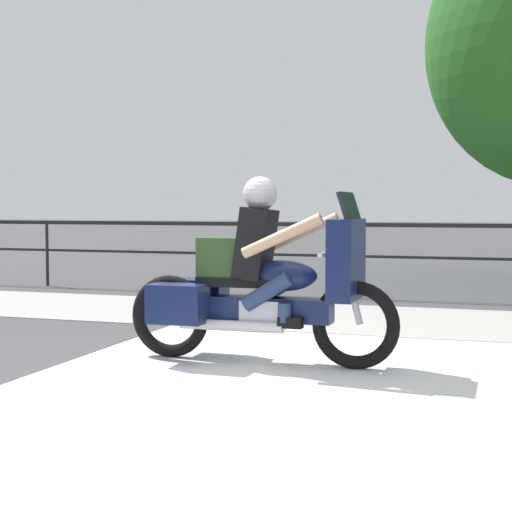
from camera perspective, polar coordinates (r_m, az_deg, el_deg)
name	(u,v)px	position (r m, az deg, el deg)	size (l,w,h in m)	color
ground_plane	(208,375)	(6.27, -3.50, -8.60)	(120.00, 120.00, 0.00)	#424244
sidewalk_band	(313,316)	(9.46, 4.15, -4.40)	(44.00, 2.40, 0.01)	#A8A59E
crosswalk_band	(265,384)	(5.91, 0.66, -9.32)	(3.72, 6.00, 0.01)	silver
fence_railing	(349,238)	(11.51, 6.82, 1.28)	(36.00, 0.05, 1.09)	black
motorcycle	(261,282)	(6.60, 0.38, -1.92)	(2.37, 0.76, 1.58)	black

